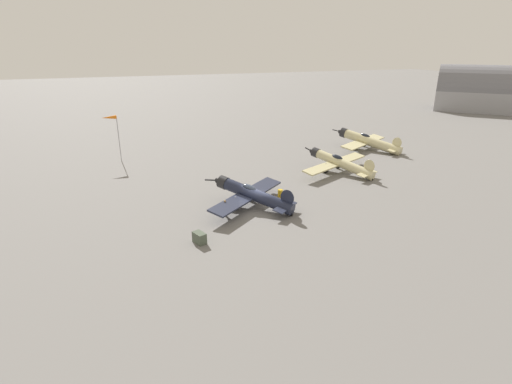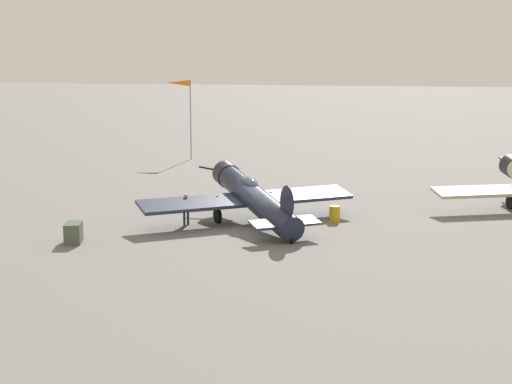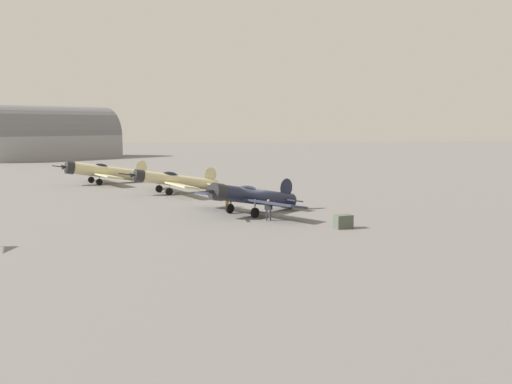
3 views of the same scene
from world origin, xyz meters
name	(u,v)px [view 1 (image 1 of 3)]	position (x,y,z in m)	size (l,w,h in m)	color
ground_plane	(256,208)	(0.00, 0.00, 0.00)	(400.00, 400.00, 0.00)	slate
airplane_foreground	(252,194)	(0.31, -0.40, 1.46)	(10.42, 9.32, 2.89)	#1E2338
airplane_mid_apron	(339,163)	(-14.99, -7.53, 1.40)	(12.23, 10.53, 2.79)	beige
airplane_far_line	(368,141)	(-26.21, -16.65, 1.46)	(11.37, 11.07, 3.19)	beige
ground_crew_mechanic	(225,206)	(3.59, 0.63, 0.99)	(0.37, 0.60, 1.64)	#2D2D33
equipment_crate	(199,238)	(7.48, 5.56, 0.48)	(1.11, 1.44, 0.96)	#4C5647
fuel_drum	(280,193)	(-3.79, -2.11, 0.42)	(0.61, 0.61, 0.85)	gold
windsock_mast	(110,120)	(12.74, -24.33, 6.20)	(2.12, 0.70, 6.78)	gray
distant_hangar	(499,94)	(-81.67, -37.85, 4.33)	(29.32, 30.23, 12.82)	#939399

